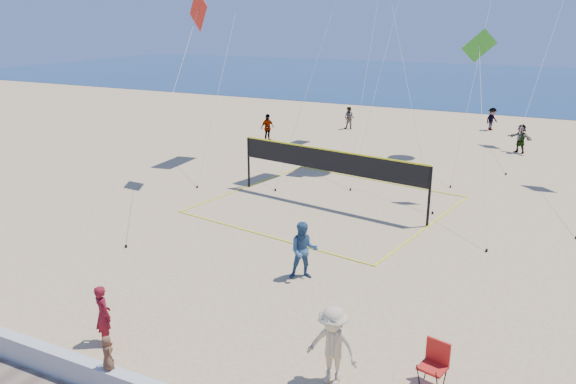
% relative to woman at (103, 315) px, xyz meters
% --- Properties ---
extents(ground, '(120.00, 120.00, 0.00)m').
position_rel_woman_xyz_m(ground, '(1.87, 1.59, -0.76)').
color(ground, tan).
rests_on(ground, ground).
extents(ocean, '(140.00, 50.00, 0.03)m').
position_rel_woman_xyz_m(ocean, '(1.87, 63.59, -0.74)').
color(ocean, navy).
rests_on(ocean, ground).
extents(woman, '(0.65, 0.54, 1.52)m').
position_rel_woman_xyz_m(woman, '(0.00, 0.00, 0.00)').
color(woman, maroon).
rests_on(woman, ground).
extents(toddler, '(0.43, 0.37, 0.74)m').
position_rel_woman_xyz_m(toddler, '(1.46, -1.39, 0.21)').
color(toddler, brown).
rests_on(toddler, seawall).
extents(bystander_a, '(1.07, 0.99, 1.77)m').
position_rel_woman_xyz_m(bystander_a, '(2.81, 5.32, 0.13)').
color(bystander_a, '#33577F').
rests_on(bystander_a, ground).
extents(bystander_b, '(1.19, 0.73, 1.79)m').
position_rel_woman_xyz_m(bystander_b, '(5.46, 0.98, 0.14)').
color(bystander_b, '#CBB487').
rests_on(bystander_b, ground).
extents(far_person_0, '(0.76, 1.10, 1.73)m').
position_rel_woman_xyz_m(far_person_0, '(-7.29, 21.89, 0.11)').
color(far_person_0, gray).
rests_on(far_person_0, ground).
extents(far_person_1, '(1.59, 1.17, 1.66)m').
position_rel_woman_xyz_m(far_person_1, '(7.23, 25.56, 0.07)').
color(far_person_1, gray).
rests_on(far_person_1, ground).
extents(far_person_3, '(0.78, 0.63, 1.55)m').
position_rel_woman_xyz_m(far_person_3, '(-4.07, 27.91, 0.02)').
color(far_person_3, gray).
rests_on(far_person_3, ground).
extents(far_person_4, '(1.02, 1.16, 1.56)m').
position_rel_woman_xyz_m(far_person_4, '(4.89, 31.84, 0.02)').
color(far_person_4, gray).
rests_on(far_person_4, ground).
extents(camp_chair, '(0.64, 0.75, 1.11)m').
position_rel_woman_xyz_m(camp_chair, '(7.44, 1.91, -0.19)').
color(camp_chair, red).
rests_on(camp_chair, ground).
extents(volleyball_net, '(10.20, 10.08, 2.37)m').
position_rel_woman_xyz_m(volleyball_net, '(0.89, 12.04, 0.86)').
color(volleyball_net, black).
rests_on(volleyball_net, ground).
extents(kite_3, '(2.98, 8.51, 8.72)m').
position_rel_woman_xyz_m(kite_3, '(-5.61, 12.33, 6.67)').
color(kite_3, red).
rests_on(kite_3, ground).
extents(kite_4, '(2.36, 5.80, 7.09)m').
position_rel_woman_xyz_m(kite_4, '(5.97, 14.97, 5.20)').
color(kite_4, green).
rests_on(kite_4, ground).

